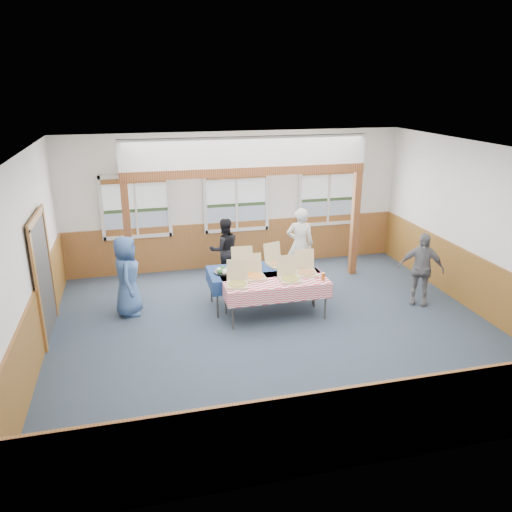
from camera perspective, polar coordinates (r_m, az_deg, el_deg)
The scene contains 31 objects.
floor at distance 9.14m, azimuth 2.34°, elevation -8.41°, with size 8.00×8.00×0.00m, color #293544.
ceiling at distance 8.16m, azimuth 2.65°, elevation 11.91°, with size 8.00×8.00×0.00m, color white.
wall_back at distance 11.79m, azimuth -2.29°, elevation 6.33°, with size 8.00×8.00×0.00m, color silver.
wall_front at distance 5.51m, azimuth 12.83°, elevation -9.95°, with size 8.00×8.00×0.00m, color silver.
wall_left at distance 8.37m, azimuth -24.82°, elevation -0.98°, with size 8.00×8.00×0.00m, color silver.
wall_right at distance 10.33m, azimuth 24.33°, elevation 2.72°, with size 8.00×8.00×0.00m, color silver.
wainscot_back at distance 12.05m, azimuth -2.20°, elevation 1.43°, with size 7.98×0.05×1.10m, color brown.
wainscot_front at distance 6.11m, azimuth 11.96°, elevation -18.48°, with size 7.98×0.05×1.10m, color brown.
wainscot_left at distance 8.76m, azimuth -23.70°, elevation -7.43°, with size 0.05×6.98×1.10m, color brown.
wainscot_right at distance 10.64m, azimuth 23.45°, elevation -2.71°, with size 0.05×6.98×1.10m, color brown.
cased_opening at distance 9.38m, azimuth -23.19°, elevation -2.26°, with size 0.06×1.30×2.10m, color #353535.
window_left at distance 11.51m, azimuth -13.60°, elevation 5.87°, with size 1.56×0.10×1.46m.
window_mid at distance 11.73m, azimuth -2.25°, elevation 6.66°, with size 1.56×0.10×1.46m.
window_right at distance 12.39m, azimuth 8.30°, elevation 7.15°, with size 1.56×0.10×1.46m.
post_left at distance 10.51m, azimuth -14.38°, elevation 1.84°, with size 0.15×0.15×2.40m, color #612A15.
post_right at distance 11.55m, azimuth 11.23°, elevation 3.64°, with size 0.15×0.15×2.40m, color #612A15.
cross_beam at distance 10.46m, azimuth -1.01°, elevation 9.64°, with size 5.15×0.18×0.18m, color #612A15.
table_left at distance 9.83m, azimuth 0.74°, elevation -1.79°, with size 2.16×1.01×0.76m.
table_right at distance 9.33m, azimuth 2.21°, elevation -3.03°, with size 2.13×1.65×0.76m.
pizza_box_a at distance 9.61m, azimuth -1.40°, elevation -1.56°, with size 0.45×0.54×0.46m.
pizza_box_b at distance 10.02m, azimuth 2.39°, elevation -0.69°, with size 0.48×0.54×0.41m.
pizza_box_c at distance 9.03m, azimuth -2.14°, elevation -2.99°, with size 0.47×0.54×0.42m.
pizza_box_d at distance 9.38m, azimuth -0.17°, elevation -2.12°, with size 0.39×0.47×0.41m.
pizza_box_e at distance 9.29m, azimuth 3.84°, elevation -2.38°, with size 0.38×0.47×0.41m.
pizza_box_f at distance 9.60m, azimuth 5.75°, elevation -1.68°, with size 0.44×0.52×0.43m.
veggie_tray at distance 9.66m, azimuth -3.58°, elevation -1.72°, with size 0.43×0.43×0.10m.
drink_glass at distance 9.32m, azimuth 7.68°, elevation -2.36°, with size 0.07×0.07×0.15m, color #A04F1A.
woman_white at distance 11.13m, azimuth 5.05°, elevation 1.34°, with size 0.60×0.40×1.66m, color silver.
woman_black at distance 11.13m, azimuth -3.63°, elevation 0.75°, with size 0.69×0.54×1.43m, color black.
man_blue at distance 9.73m, azimuth -14.53°, elevation -2.21°, with size 0.76×0.50×1.56m, color #38578C.
person_grey at distance 10.42m, azimuth 18.33°, elevation -1.39°, with size 0.87×0.36×1.48m, color slate.
Camera 1 is at (-2.29, -7.76, 4.25)m, focal length 35.00 mm.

